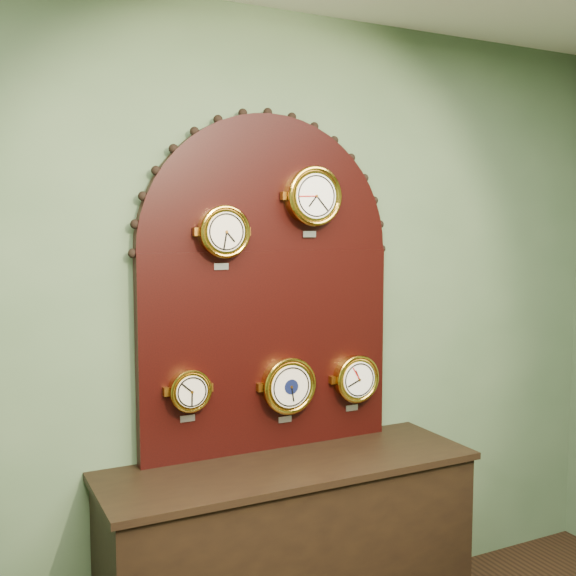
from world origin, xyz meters
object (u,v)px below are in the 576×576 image
barometer (288,385)px  tide_clock (356,378)px  shop_counter (290,558)px  hygrometer (189,390)px  arabic_clock (313,196)px  display_board (268,274)px  roman_clock (224,232)px

barometer → tide_clock: bearing=0.1°
shop_counter → hygrometer: 0.86m
barometer → tide_clock: size_ratio=1.11×
arabic_clock → hygrometer: (-0.59, 0.00, -0.82)m
display_board → hygrometer: 0.62m
display_board → hygrometer: (-0.40, -0.07, -0.47)m
arabic_clock → hygrometer: 1.01m
display_board → arabic_clock: size_ratio=4.83×
arabic_clock → shop_counter: bearing=-141.4°
arabic_clock → tide_clock: (0.23, 0.00, -0.85)m
barometer → display_board: bearing=134.6°
arabic_clock → barometer: bearing=179.9°
arabic_clock → roman_clock: bearing=179.9°
tide_clock → barometer: bearing=-179.9°
tide_clock → display_board: bearing=171.1°
shop_counter → hygrometer: size_ratio=6.84×
shop_counter → roman_clock: bearing=147.0°
shop_counter → arabic_clock: 1.59m
roman_clock → tide_clock: size_ratio=0.98×
arabic_clock → hygrometer: arabic_clock is taller
hygrometer → barometer: 0.46m
roman_clock → tide_clock: bearing=-0.0°
roman_clock → barometer: (0.30, -0.00, -0.69)m
roman_clock → barometer: bearing=-0.2°
shop_counter → tide_clock: 0.85m
tide_clock → roman_clock: bearing=180.0°
roman_clock → tide_clock: roman_clock is taller
hygrometer → tide_clock: hygrometer is taller
arabic_clock → display_board: bearing=160.5°
arabic_clock → hygrometer: size_ratio=1.36×
arabic_clock → tide_clock: bearing=0.2°
shop_counter → tide_clock: bearing=19.9°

